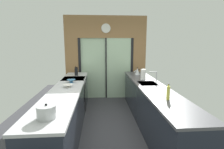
% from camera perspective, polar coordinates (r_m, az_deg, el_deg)
% --- Properties ---
extents(ground_plane, '(5.04, 7.60, 0.02)m').
position_cam_1_polar(ground_plane, '(4.31, -0.84, -15.08)').
color(ground_plane, '#38383D').
extents(back_wall_unit, '(2.64, 0.12, 2.70)m').
position_cam_1_polar(back_wall_unit, '(5.70, -2.00, 7.18)').
color(back_wall_unit, olive).
rests_on(back_wall_unit, ground_plane).
extents(left_counter_run, '(0.62, 3.80, 0.92)m').
position_cam_1_polar(left_counter_run, '(3.74, -14.74, -11.55)').
color(left_counter_run, '#1E232D').
rests_on(left_counter_run, ground_plane).
extents(right_counter_run, '(0.62, 3.80, 0.92)m').
position_cam_1_polar(right_counter_run, '(4.01, 12.73, -10.00)').
color(right_counter_run, '#1E232D').
rests_on(right_counter_run, ground_plane).
extents(sink_faucet, '(0.19, 0.02, 0.28)m').
position_cam_1_polar(sink_faucet, '(4.11, 14.05, -0.29)').
color(sink_faucet, '#B7BABC').
rests_on(sink_faucet, right_counter_run).
extents(oven_range, '(0.60, 0.60, 0.92)m').
position_cam_1_polar(oven_range, '(4.79, -12.34, -6.70)').
color(oven_range, black).
rests_on(oven_range, ground_plane).
extents(mixing_bowl_near, '(0.21, 0.21, 0.06)m').
position_cam_1_polar(mixing_bowl_near, '(3.75, -14.32, -3.63)').
color(mixing_bowl_near, silver).
rests_on(mixing_bowl_near, left_counter_run).
extents(mixing_bowl_far, '(0.20, 0.20, 0.07)m').
position_cam_1_polar(mixing_bowl_far, '(4.18, -13.27, -2.07)').
color(mixing_bowl_far, teal).
rests_on(mixing_bowl_far, left_counter_run).
extents(knife_block, '(0.09, 0.14, 0.27)m').
position_cam_1_polar(knife_block, '(5.08, -11.71, 0.88)').
color(knife_block, black).
rests_on(knife_block, left_counter_run).
extents(stock_pot, '(0.24, 0.24, 0.19)m').
position_cam_1_polar(stock_pot, '(2.33, -20.81, -11.43)').
color(stock_pot, '#B7BABC').
rests_on(stock_pot, left_counter_run).
extents(kettle, '(0.24, 0.15, 0.22)m').
position_cam_1_polar(kettle, '(5.14, 8.38, 1.02)').
color(kettle, '#B7BABC').
rests_on(kettle, right_counter_run).
extents(soap_bottle, '(0.05, 0.05, 0.27)m').
position_cam_1_polar(soap_bottle, '(2.98, 18.07, -5.76)').
color(soap_bottle, '#D1CC4C').
rests_on(soap_bottle, right_counter_run).
extents(paper_towel_roll, '(0.15, 0.15, 0.29)m').
position_cam_1_polar(paper_towel_roll, '(4.48, 10.24, 0.04)').
color(paper_towel_roll, '#B7BABC').
rests_on(paper_towel_roll, right_counter_run).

